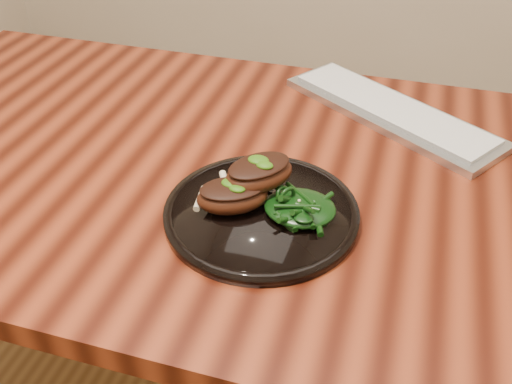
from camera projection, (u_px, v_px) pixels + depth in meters
The scene contains 7 objects.
desk at pixel (268, 208), 0.99m from camera, with size 1.60×0.80×0.75m.
plate at pixel (261, 212), 0.83m from camera, with size 0.28×0.28×0.02m.
lamb_chop_front at pixel (232, 195), 0.82m from camera, with size 0.12×0.11×0.05m.
lamb_chop_back at pixel (258, 173), 0.83m from camera, with size 0.12×0.13×0.05m.
herb_smear at pixel (250, 180), 0.88m from camera, with size 0.08×0.05×0.00m, color #1F4F08.
greens_heap at pixel (300, 204), 0.81m from camera, with size 0.10×0.10×0.04m.
keyboard at pixel (391, 111), 1.07m from camera, with size 0.44×0.35×0.02m.
Camera 1 is at (0.20, -0.75, 1.28)m, focal length 40.00 mm.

